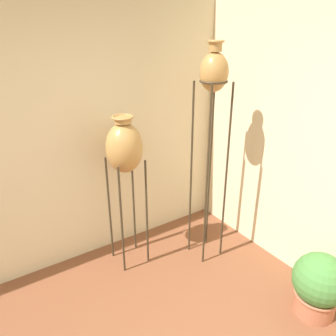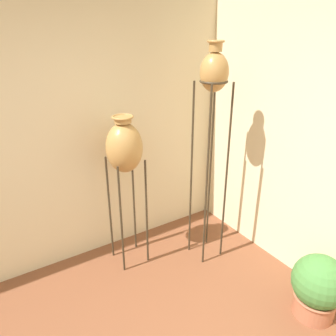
{
  "view_description": "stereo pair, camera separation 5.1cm",
  "coord_description": "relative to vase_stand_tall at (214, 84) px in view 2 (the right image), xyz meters",
  "views": [
    {
      "loc": [
        -0.33,
        -0.71,
        2.27
      ],
      "look_at": [
        1.26,
        1.67,
        1.02
      ],
      "focal_mm": 35.0,
      "sensor_mm": 36.0,
      "label": 1
    },
    {
      "loc": [
        -0.29,
        -0.74,
        2.27
      ],
      "look_at": [
        1.26,
        1.67,
        1.02
      ],
      "focal_mm": 35.0,
      "sensor_mm": 36.0,
      "label": 2
    }
  ],
  "objects": [
    {
      "name": "vase_stand_medium",
      "position": [
        -0.73,
        0.35,
        -0.57
      ],
      "size": [
        0.34,
        0.34,
        1.54
      ],
      "color": "#382D1E",
      "rests_on": "ground_plane"
    },
    {
      "name": "potted_plant",
      "position": [
        0.25,
        -1.16,
        -1.5
      ],
      "size": [
        0.45,
        0.45,
        0.58
      ],
      "color": "#B26647",
      "rests_on": "ground_plane"
    },
    {
      "name": "vase_stand_tall",
      "position": [
        0.0,
        0.0,
        0.0
      ],
      "size": [
        0.26,
        0.26,
        2.16
      ],
      "color": "#382D1E",
      "rests_on": "ground_plane"
    },
    {
      "name": "wall_back",
      "position": [
        -1.62,
        0.72,
        -0.45
      ],
      "size": [
        8.39,
        0.06,
        2.7
      ],
      "color": "beige",
      "rests_on": "ground_plane"
    }
  ]
}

